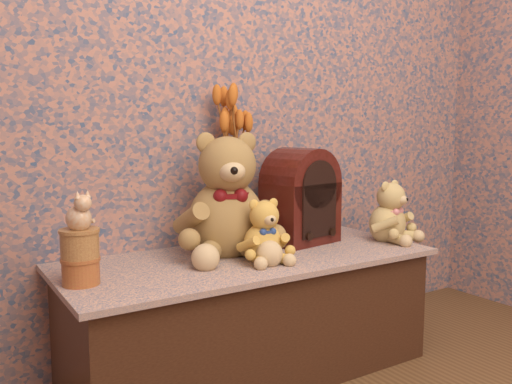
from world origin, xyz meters
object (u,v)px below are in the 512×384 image
Objects in this scene: teddy_small at (388,208)px; biscuit_tin_lower at (81,271)px; cat_figurine at (78,210)px; teddy_large at (226,189)px; teddy_medium at (263,228)px; cathedral_radio at (300,195)px; ceramic_vase at (234,219)px.

biscuit_tin_lower is at bearing 160.06° from teddy_small.
teddy_small is 1.24m from cat_figurine.
teddy_medium is (0.05, -0.16, -0.12)m from teddy_large.
teddy_small is 0.69× the size of cathedral_radio.
ceramic_vase is at bearing 6.21° from cat_figurine.
biscuit_tin_lower is at bearing 178.51° from cathedral_radio.
biscuit_tin_lower is (-0.56, -0.11, -0.20)m from teddy_large.
teddy_medium is at bearing -158.22° from cathedral_radio.
teddy_small is at bearing 5.75° from teddy_large.
teddy_medium is at bearing -18.11° from cat_figurine.
biscuit_tin_lower is at bearing -150.68° from teddy_large.
cat_figurine is (-1.24, 0.04, 0.09)m from teddy_small.
teddy_medium is at bearing -53.38° from teddy_large.
teddy_medium is 0.35m from cathedral_radio.
cathedral_radio reaches higher than ceramic_vase.
teddy_medium is at bearing -99.14° from ceramic_vase.
biscuit_tin_lower is 0.19m from cat_figurine.
cat_figurine is at bearing -177.44° from teddy_medium.
teddy_large is 1.25× the size of cathedral_radio.
teddy_large is at bearing 116.00° from teddy_medium.
cat_figurine is at bearing 0.00° from biscuit_tin_lower.
teddy_large is 0.60m from biscuit_tin_lower.
teddy_small is at bearing 8.85° from teddy_medium.
teddy_large reaches higher than cat_figurine.
teddy_large is at bearing -129.67° from ceramic_vase.
cathedral_radio is at bearing 38.63° from teddy_medium.
cathedral_radio is 3.18× the size of cat_figurine.
cat_figurine reaches higher than teddy_small.
teddy_large reaches higher than teddy_medium.
teddy_small is at bearing -14.94° from cat_figurine.
cat_figurine is at bearing -150.68° from teddy_large.
teddy_medium is 0.62m from teddy_small.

